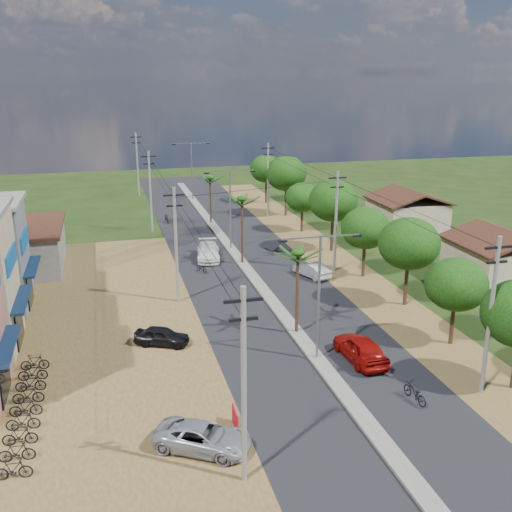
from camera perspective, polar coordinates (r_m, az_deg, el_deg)
The scene contains 38 objects.
ground at distance 37.77m, azimuth 5.79°, elevation -9.82°, with size 160.00×160.00×0.00m, color black.
road at distance 50.95m, azimuth -0.02°, elevation -2.43°, with size 12.00×110.00×0.04m, color black.
median at distance 53.68m, azimuth -0.82°, elevation -1.33°, with size 1.00×90.00×0.18m, color #605E56.
dirt_lot_west at distance 43.09m, azimuth -17.38°, elevation -7.01°, with size 18.00×46.00×0.04m, color brown.
dirt_shoulder_east at distance 53.60m, azimuth 8.81°, elevation -1.65°, with size 5.00×90.00×0.03m, color brown.
low_shed at distance 58.18m, azimuth -22.86°, elevation 0.69°, with size 10.40×10.40×3.95m.
house_east_near at distance 54.44m, azimuth 22.23°, elevation 0.17°, with size 7.60×7.50×4.60m.
house_east_far at distance 69.61m, azimuth 14.21°, elevation 4.40°, with size 7.60×7.50×4.60m.
tree_east_b at distance 40.18m, azimuth 18.53°, elevation -2.60°, with size 4.00×4.00×5.83m.
tree_east_c at distance 45.86m, azimuth 14.38°, elevation 1.14°, with size 4.60×4.60×6.83m.
tree_east_d at distance 51.87m, azimuth 10.38°, elevation 2.62°, with size 4.20×4.20×6.13m.
tree_east_e at distance 58.93m, azimuth 7.36°, elevation 5.23°, with size 4.80×4.80×7.14m.
tree_east_f at distance 66.37m, azimuth 4.44°, elevation 5.59°, with size 3.80×3.80×5.52m.
tree_east_g at distance 73.79m, azimuth 2.89°, elevation 7.85°, with size 5.00×5.00×7.38m.
tree_east_h at distance 81.38m, azimuth 0.98°, elevation 8.30°, with size 4.40×4.40×6.52m.
palm_median_near at distance 39.20m, azimuth 4.02°, elevation -0.02°, with size 2.00×2.00×6.15m.
palm_median_mid at distance 54.04m, azimuth -1.36°, elevation 5.18°, with size 2.00×2.00×6.55m.
palm_median_far at distance 69.56m, azimuth -4.40°, elevation 7.27°, with size 2.00×2.00×5.85m.
streetlight_near at distance 35.87m, azimuth 6.02°, elevation -2.98°, with size 5.10×0.18×8.00m.
streetlight_mid at distance 59.04m, azimuth -2.47°, elevation 5.08°, with size 5.10×0.18×8.00m.
streetlight_far at distance 83.28m, azimuth -6.15°, elevation 8.51°, with size 5.10×0.18×8.00m.
utility_pole_w_a at distance 25.25m, azimuth -1.17°, elevation -11.99°, with size 1.60×0.24×9.00m.
utility_pole_w_b at distance 45.47m, azimuth -7.63°, elevation 1.26°, with size 1.60×0.24×9.00m.
utility_pole_w_c at distance 66.82m, azimuth -10.03°, elevation 6.22°, with size 1.60×0.24×9.00m.
utility_pole_w_d at distance 87.50m, azimuth -11.24°, elevation 8.67°, with size 1.60×0.24×9.00m.
utility_pole_e_a at distance 34.39m, azimuth 21.44°, elevation -5.07°, with size 1.60×0.24×9.00m.
utility_pole_e_b at distance 52.81m, azimuth 7.62°, elevation 3.48°, with size 1.60×0.24×9.00m.
utility_pole_e_c at distance 73.23m, azimuth 1.15°, elevation 7.41°, with size 1.60×0.24×9.00m.
car_red_near at distance 37.67m, azimuth 9.92°, elevation -8.71°, with size 1.90×4.72×1.61m, color maroon.
car_silver_mid at distance 52.06m, azimuth 5.35°, elevation -1.36°, with size 1.35×3.87×1.27m, color #94969B.
car_white_far at distance 56.98m, azimuth -4.57°, elevation 0.39°, with size 2.07×5.08×1.47m, color silver.
car_parked_silver at distance 29.38m, azimuth -5.08°, elevation -16.89°, with size 2.12×4.61×1.28m, color #94969B.
car_parked_dark at distance 39.69m, azimuth -8.95°, elevation -7.59°, with size 1.44×3.57×1.22m, color black.
moto_rider_east at distance 34.11m, azimuth 14.88°, elevation -12.53°, with size 0.67×1.92×1.01m, color black.
moto_rider_west_a at distance 53.33m, azimuth -5.20°, elevation -1.15°, with size 0.55×1.59×0.84m, color black.
moto_rider_west_b at distance 71.49m, azimuth -8.52°, elevation 3.54°, with size 0.51×1.80×1.08m, color black.
roadside_sign at distance 30.86m, azimuth -2.01°, elevation -15.25°, with size 0.13×1.28×1.06m.
parked_scooter_row at distance 33.94m, azimuth -21.09°, elevation -13.33°, with size 1.69×10.97×1.00m.
Camera 1 is at (-12.07, -31.49, 17.01)m, focal length 42.00 mm.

